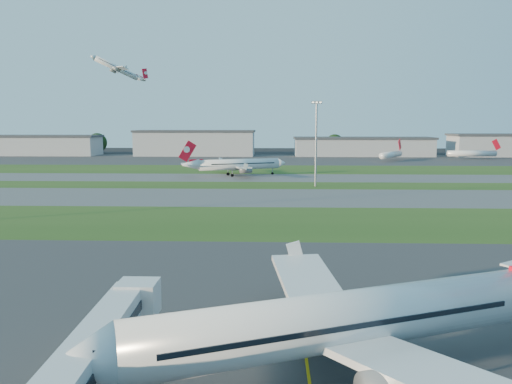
{
  "coord_description": "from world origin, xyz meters",
  "views": [
    {
      "loc": [
        2.28,
        -43.96,
        19.1
      ],
      "look_at": [
        -0.89,
        44.03,
        7.0
      ],
      "focal_mm": 35.0,
      "sensor_mm": 36.0,
      "label": 1
    }
  ],
  "objects_px": {
    "mini_jet_near": "(391,155)",
    "light_mast_centre": "(316,138)",
    "jet_bridge": "(78,369)",
    "airliner_taxiing": "(238,165)",
    "mini_jet_far": "(472,153)",
    "airliner_parked": "(356,320)"
  },
  "relations": [
    {
      "from": "airliner_parked",
      "to": "mini_jet_far",
      "type": "distance_m",
      "value": 256.27
    },
    {
      "from": "airliner_taxiing",
      "to": "mini_jet_far",
      "type": "relative_size",
      "value": 1.25
    },
    {
      "from": "jet_bridge",
      "to": "light_mast_centre",
      "type": "distance_m",
      "value": 126.17
    },
    {
      "from": "mini_jet_near",
      "to": "airliner_parked",
      "type": "bearing_deg",
      "value": -161.1
    },
    {
      "from": "jet_bridge",
      "to": "airliner_parked",
      "type": "height_order",
      "value": "airliner_parked"
    },
    {
      "from": "airliner_parked",
      "to": "mini_jet_near",
      "type": "height_order",
      "value": "airliner_parked"
    },
    {
      "from": "jet_bridge",
      "to": "light_mast_centre",
      "type": "relative_size",
      "value": 1.04
    },
    {
      "from": "mini_jet_far",
      "to": "light_mast_centre",
      "type": "relative_size",
      "value": 1.11
    },
    {
      "from": "airliner_taxiing",
      "to": "light_mast_centre",
      "type": "relative_size",
      "value": 1.39
    },
    {
      "from": "airliner_parked",
      "to": "mini_jet_near",
      "type": "relative_size",
      "value": 1.59
    },
    {
      "from": "jet_bridge",
      "to": "mini_jet_near",
      "type": "distance_m",
      "value": 241.77
    },
    {
      "from": "mini_jet_far",
      "to": "light_mast_centre",
      "type": "height_order",
      "value": "light_mast_centre"
    },
    {
      "from": "jet_bridge",
      "to": "airliner_taxiing",
      "type": "height_order",
      "value": "airliner_taxiing"
    },
    {
      "from": "mini_jet_near",
      "to": "light_mast_centre",
      "type": "height_order",
      "value": "light_mast_centre"
    },
    {
      "from": "airliner_taxiing",
      "to": "mini_jet_near",
      "type": "xyz_separation_m",
      "value": [
        73.52,
        76.73,
        -0.86
      ]
    },
    {
      "from": "airliner_taxiing",
      "to": "mini_jet_near",
      "type": "height_order",
      "value": "airliner_taxiing"
    },
    {
      "from": "airliner_parked",
      "to": "mini_jet_near",
      "type": "xyz_separation_m",
      "value": [
        54.22,
        223.72,
        -1.32
      ]
    },
    {
      "from": "light_mast_centre",
      "to": "jet_bridge",
      "type": "bearing_deg",
      "value": -101.38
    },
    {
      "from": "airliner_taxiing",
      "to": "light_mast_centre",
      "type": "xyz_separation_m",
      "value": [
        25.83,
        -30.68,
        10.67
      ]
    },
    {
      "from": "airliner_taxiing",
      "to": "mini_jet_far",
      "type": "xyz_separation_m",
      "value": [
        119.39,
        88.93,
        -0.86
      ]
    },
    {
      "from": "jet_bridge",
      "to": "mini_jet_far",
      "type": "xyz_separation_m",
      "value": [
        118.37,
        242.84,
        -0.73
      ]
    },
    {
      "from": "jet_bridge",
      "to": "airliner_taxiing",
      "type": "relative_size",
      "value": 0.75
    }
  ]
}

